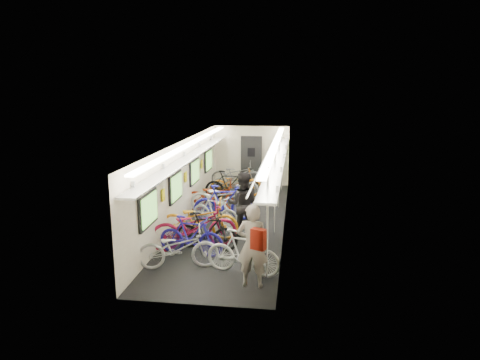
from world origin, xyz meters
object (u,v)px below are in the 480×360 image
(backpack, at_px, (258,239))
(passenger_near, at_px, (252,246))
(bicycle_1, at_px, (191,236))
(passenger_mid, at_px, (243,204))
(bicycle_0, at_px, (178,248))

(backpack, bearing_deg, passenger_near, 128.17)
(bicycle_1, bearing_deg, passenger_near, -123.18)
(passenger_near, distance_m, passenger_mid, 3.07)
(bicycle_1, bearing_deg, backpack, -132.34)
(bicycle_0, relative_size, passenger_mid, 1.03)
(bicycle_0, distance_m, passenger_mid, 2.64)
(bicycle_0, xyz_separation_m, passenger_mid, (1.13, 2.35, 0.39))
(bicycle_1, distance_m, passenger_near, 2.17)
(passenger_near, bearing_deg, bicycle_1, -38.55)
(bicycle_0, distance_m, bicycle_1, 0.76)
(passenger_near, height_order, backpack, passenger_near)
(bicycle_1, height_order, backpack, backpack)
(passenger_near, bearing_deg, bicycle_0, -18.21)
(bicycle_1, bearing_deg, bicycle_0, -179.40)
(passenger_mid, relative_size, backpack, 4.54)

